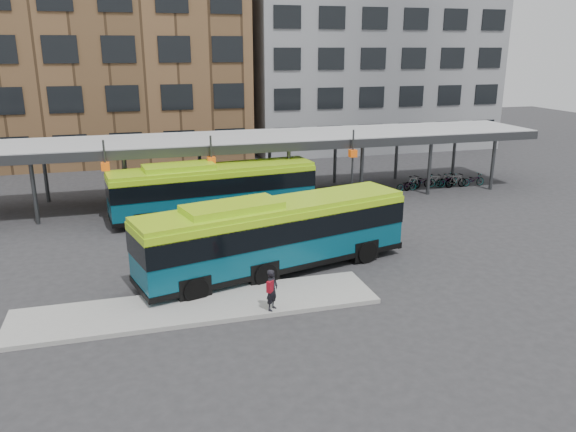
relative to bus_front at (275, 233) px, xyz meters
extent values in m
plane|color=#28282B|center=(1.67, 0.06, -1.80)|extent=(120.00, 120.00, 0.00)
cube|color=gray|center=(-3.83, -2.94, -1.71)|extent=(14.00, 3.00, 0.18)
cube|color=#999B9E|center=(1.67, 13.06, 2.20)|extent=(40.00, 6.00, 0.35)
cube|color=#383A3D|center=(1.67, 10.06, 2.05)|extent=(40.00, 0.15, 0.55)
cylinder|color=#383A3D|center=(-11.33, 10.56, 0.10)|extent=(0.24, 0.24, 3.80)
cylinder|color=#383A3D|center=(-11.33, 15.56, 0.10)|extent=(0.24, 0.24, 3.80)
cylinder|color=#383A3D|center=(-6.33, 10.56, 0.10)|extent=(0.24, 0.24, 3.80)
cylinder|color=#383A3D|center=(-6.33, 15.56, 0.10)|extent=(0.24, 0.24, 3.80)
cylinder|color=#383A3D|center=(-1.33, 10.56, 0.10)|extent=(0.24, 0.24, 3.80)
cylinder|color=#383A3D|center=(-1.33, 15.56, 0.10)|extent=(0.24, 0.24, 3.80)
cylinder|color=#383A3D|center=(3.67, 10.56, 0.10)|extent=(0.24, 0.24, 3.80)
cylinder|color=#383A3D|center=(3.67, 15.56, 0.10)|extent=(0.24, 0.24, 3.80)
cylinder|color=#383A3D|center=(8.67, 10.56, 0.10)|extent=(0.24, 0.24, 3.80)
cylinder|color=#383A3D|center=(8.67, 15.56, 0.10)|extent=(0.24, 0.24, 3.80)
cylinder|color=#383A3D|center=(13.67, 10.56, 0.10)|extent=(0.24, 0.24, 3.80)
cylinder|color=#383A3D|center=(13.67, 15.56, 0.10)|extent=(0.24, 0.24, 3.80)
cylinder|color=#383A3D|center=(18.67, 10.56, 0.10)|extent=(0.24, 0.24, 3.80)
cylinder|color=#383A3D|center=(18.67, 15.56, 0.10)|extent=(0.24, 0.24, 3.80)
cylinder|color=#383A3D|center=(-7.33, 9.76, 0.60)|extent=(0.12, 0.12, 4.80)
cube|color=#C64B0B|center=(-7.33, 9.76, 1.50)|extent=(0.45, 0.45, 0.45)
cylinder|color=#383A3D|center=(-1.33, 9.76, 0.60)|extent=(0.12, 0.12, 4.80)
cube|color=#C64B0B|center=(-1.33, 9.76, 1.50)|extent=(0.45, 0.45, 0.45)
cylinder|color=#383A3D|center=(7.67, 9.76, 0.60)|extent=(0.12, 0.12, 4.80)
cube|color=#C64B0B|center=(7.67, 9.76, 1.50)|extent=(0.45, 0.45, 0.45)
cube|color=brown|center=(-8.33, 32.06, 9.20)|extent=(26.00, 14.00, 22.00)
cube|color=slate|center=(17.67, 32.06, 8.20)|extent=(24.00, 14.00, 20.00)
cube|color=#084459|center=(0.05, 0.01, -0.14)|extent=(12.74, 5.68, 2.60)
cube|color=black|center=(0.05, 0.01, 0.38)|extent=(12.81, 5.75, 0.99)
cube|color=#97CC14|center=(0.05, 0.01, 1.27)|extent=(12.72, 5.58, 0.21)
cube|color=#97CC14|center=(-1.97, -0.51, 1.48)|extent=(4.50, 2.87, 0.36)
cube|color=black|center=(0.05, 0.01, -1.31)|extent=(12.82, 5.75, 0.25)
cylinder|color=black|center=(4.40, -0.16, -1.28)|extent=(1.09, 0.57, 1.04)
cylinder|color=black|center=(3.76, 2.29, -1.28)|extent=(1.09, 0.57, 1.04)
cylinder|color=black|center=(-0.84, -1.53, -1.28)|extent=(1.09, 0.57, 1.04)
cylinder|color=black|center=(-1.48, 0.93, -1.28)|extent=(1.09, 0.57, 1.04)
cylinder|color=black|center=(-3.86, -2.32, -1.28)|extent=(1.09, 0.57, 1.04)
cylinder|color=black|center=(-4.50, 0.14, -1.28)|extent=(1.09, 0.57, 1.04)
cube|color=#084459|center=(-1.31, 9.30, -0.20)|extent=(12.24, 3.88, 2.51)
cube|color=black|center=(-1.31, 9.30, 0.30)|extent=(12.30, 3.94, 0.95)
cube|color=#97CC14|center=(-1.31, 9.30, 1.16)|extent=(12.23, 3.78, 0.20)
cube|color=#97CC14|center=(-3.30, 9.07, 1.36)|extent=(4.19, 2.26, 0.35)
cube|color=black|center=(-1.31, 9.30, -1.33)|extent=(12.31, 3.94, 0.24)
cylinder|color=black|center=(2.82, 8.55, -1.30)|extent=(1.03, 0.41, 1.00)
cylinder|color=black|center=(2.53, 10.98, -1.30)|extent=(1.03, 0.41, 1.00)
cylinder|color=black|center=(-2.37, 7.95, -1.30)|extent=(1.03, 0.41, 1.00)
cylinder|color=black|center=(-2.65, 10.38, -1.30)|extent=(1.03, 0.41, 1.00)
cylinder|color=black|center=(-5.35, 7.60, -1.30)|extent=(1.03, 0.41, 1.00)
cylinder|color=black|center=(-5.64, 10.03, -1.30)|extent=(1.03, 0.41, 1.00)
imported|color=black|center=(-1.18, -4.14, -0.81)|extent=(0.68, 0.70, 1.62)
cube|color=maroon|center=(-1.29, -4.28, -0.60)|extent=(0.33, 0.34, 0.43)
imported|color=slate|center=(12.66, 11.77, -1.38)|extent=(1.67, 0.73, 0.85)
imported|color=slate|center=(13.24, 11.98, -1.29)|extent=(1.76, 1.01, 1.02)
imported|color=slate|center=(14.34, 12.41, -1.32)|extent=(1.90, 0.94, 0.96)
imported|color=slate|center=(15.15, 12.26, -1.32)|extent=(1.66, 0.62, 0.97)
imported|color=slate|center=(15.84, 12.18, -1.39)|extent=(1.67, 0.91, 0.83)
imported|color=slate|center=(16.25, 12.38, -1.33)|extent=(1.61, 0.76, 0.94)
imported|color=slate|center=(16.22, 12.18, -1.33)|extent=(1.89, 1.06, 0.94)
imported|color=slate|center=(16.58, 11.74, -1.28)|extent=(1.75, 0.54, 1.04)
imported|color=slate|center=(18.06, 11.80, -1.33)|extent=(1.79, 0.65, 0.94)
camera|label=1|loc=(-5.91, -22.97, 7.93)|focal=35.00mm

